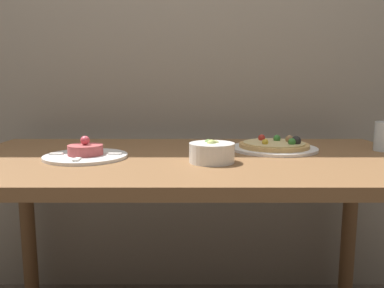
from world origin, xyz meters
name	(u,v)px	position (x,y,z in m)	size (l,w,h in m)	color
back_wall	(187,5)	(0.00, 0.91, 1.30)	(8.00, 0.05, 2.60)	gray
dining_table	(186,182)	(0.00, 0.39, 0.64)	(1.50, 0.78, 0.73)	brown
pizza_plate	(273,146)	(0.31, 0.50, 0.74)	(0.30, 0.30, 0.05)	white
tartare_plate	(84,154)	(-0.32, 0.35, 0.74)	(0.26, 0.26, 0.07)	white
small_bowl	(210,152)	(0.07, 0.28, 0.76)	(0.13, 0.13, 0.07)	white
drinking_glass	(383,136)	(0.69, 0.48, 0.78)	(0.07, 0.07, 0.10)	silver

